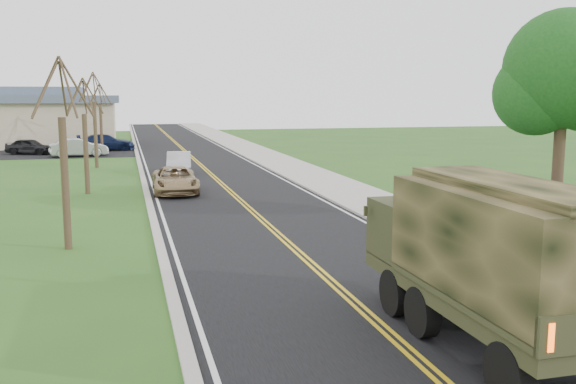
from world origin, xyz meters
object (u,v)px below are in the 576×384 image
object	(u,v)px
suv_champagne	(175,180)
pickup_navy	(552,207)
military_truck	(490,251)
sedan_silver	(179,163)

from	to	relation	value
suv_champagne	pickup_navy	bearing A→B (deg)	-41.38
suv_champagne	military_truck	bearing A→B (deg)	-77.65
sedan_silver	pickup_navy	bearing A→B (deg)	-53.13
military_truck	sedan_silver	world-z (taller)	military_truck
suv_champagne	pickup_navy	xyz separation A→B (m)	(13.00, -11.87, 0.09)
sedan_silver	suv_champagne	bearing A→B (deg)	-91.01
military_truck	pickup_navy	distance (m)	13.10
suv_champagne	sedan_silver	xyz separation A→B (m)	(0.84, 7.81, 0.03)
suv_champagne	sedan_silver	size ratio (longest dim) A/B	1.13
suv_champagne	sedan_silver	world-z (taller)	sedan_silver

